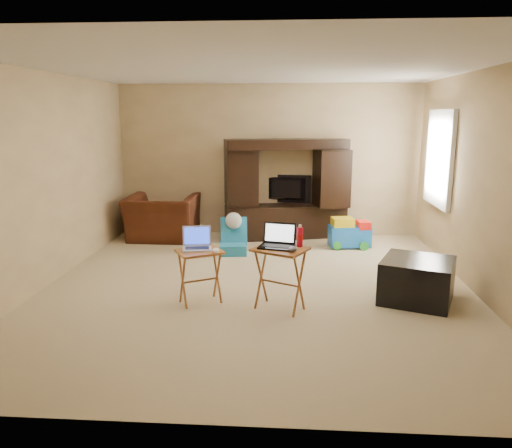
# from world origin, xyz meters

# --- Properties ---
(floor) EXTENTS (5.50, 5.50, 0.00)m
(floor) POSITION_xyz_m (0.00, 0.00, 0.00)
(floor) COLOR #CAB58B
(floor) RESTS_ON ground
(ceiling) EXTENTS (5.50, 5.50, 0.00)m
(ceiling) POSITION_xyz_m (0.00, 0.00, 2.50)
(ceiling) COLOR silver
(ceiling) RESTS_ON ground
(wall_back) EXTENTS (5.00, 0.00, 5.00)m
(wall_back) POSITION_xyz_m (0.00, 2.75, 1.25)
(wall_back) COLOR tan
(wall_back) RESTS_ON ground
(wall_front) EXTENTS (5.00, 0.00, 5.00)m
(wall_front) POSITION_xyz_m (0.00, -2.75, 1.25)
(wall_front) COLOR tan
(wall_front) RESTS_ON ground
(wall_left) EXTENTS (0.00, 5.50, 5.50)m
(wall_left) POSITION_xyz_m (-2.50, 0.00, 1.25)
(wall_left) COLOR tan
(wall_left) RESTS_ON ground
(wall_right) EXTENTS (0.00, 5.50, 5.50)m
(wall_right) POSITION_xyz_m (2.50, 0.00, 1.25)
(wall_right) COLOR tan
(wall_right) RESTS_ON ground
(window_pane) EXTENTS (0.00, 1.20, 1.20)m
(window_pane) POSITION_xyz_m (2.48, 1.55, 1.40)
(window_pane) COLOR white
(window_pane) RESTS_ON ground
(window_frame) EXTENTS (0.06, 1.14, 1.34)m
(window_frame) POSITION_xyz_m (2.46, 1.55, 1.40)
(window_frame) COLOR white
(window_frame) RESTS_ON ground
(entertainment_center) EXTENTS (2.04, 0.96, 1.62)m
(entertainment_center) POSITION_xyz_m (0.31, 2.47, 0.81)
(entertainment_center) COLOR black
(entertainment_center) RESTS_ON floor
(television) EXTENTS (0.83, 0.22, 0.47)m
(television) POSITION_xyz_m (0.31, 2.67, 0.78)
(television) COLOR black
(television) RESTS_ON entertainment_center
(recliner) EXTENTS (1.12, 0.98, 0.72)m
(recliner) POSITION_xyz_m (-1.69, 2.18, 0.36)
(recliner) COLOR #471C0F
(recliner) RESTS_ON floor
(child_rocker) EXTENTS (0.45, 0.50, 0.53)m
(child_rocker) POSITION_xyz_m (-0.45, 1.39, 0.26)
(child_rocker) COLOR #1B6E96
(child_rocker) RESTS_ON floor
(plush_toy) EXTENTS (0.40, 0.33, 0.44)m
(plush_toy) POSITION_xyz_m (-0.48, 1.65, 0.22)
(plush_toy) COLOR red
(plush_toy) RESTS_ON floor
(push_toy) EXTENTS (0.68, 0.53, 0.47)m
(push_toy) POSITION_xyz_m (1.30, 1.88, 0.24)
(push_toy) COLOR blue
(push_toy) RESTS_ON floor
(ottoman) EXTENTS (0.94, 0.94, 0.46)m
(ottoman) POSITION_xyz_m (1.77, -0.36, 0.23)
(ottoman) COLOR black
(ottoman) RESTS_ON floor
(tray_table_left) EXTENTS (0.57, 0.54, 0.59)m
(tray_table_left) POSITION_xyz_m (-0.58, -0.58, 0.29)
(tray_table_left) COLOR #AA6C29
(tray_table_left) RESTS_ON floor
(tray_table_right) EXTENTS (0.64, 0.59, 0.66)m
(tray_table_right) POSITION_xyz_m (0.28, -0.71, 0.33)
(tray_table_right) COLOR #995625
(tray_table_right) RESTS_ON floor
(laptop_left) EXTENTS (0.35, 0.31, 0.24)m
(laptop_left) POSITION_xyz_m (-0.61, -0.55, 0.71)
(laptop_left) COLOR silver
(laptop_left) RESTS_ON tray_table_left
(laptop_right) EXTENTS (0.40, 0.35, 0.24)m
(laptop_right) POSITION_xyz_m (0.24, -0.69, 0.78)
(laptop_right) COLOR black
(laptop_right) RESTS_ON tray_table_right
(mouse_left) EXTENTS (0.10, 0.13, 0.05)m
(mouse_left) POSITION_xyz_m (-0.39, -0.65, 0.61)
(mouse_left) COLOR white
(mouse_left) RESTS_ON tray_table_left
(mouse_right) EXTENTS (0.13, 0.16, 0.05)m
(mouse_right) POSITION_xyz_m (0.41, -0.83, 0.69)
(mouse_right) COLOR #44444A
(mouse_right) RESTS_ON tray_table_right
(water_bottle) EXTENTS (0.07, 0.07, 0.20)m
(water_bottle) POSITION_xyz_m (0.48, -0.63, 0.76)
(water_bottle) COLOR red
(water_bottle) RESTS_ON tray_table_right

